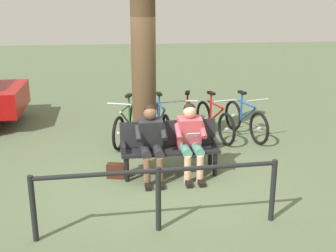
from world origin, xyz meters
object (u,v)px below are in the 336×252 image
(bench, at_px, (169,144))
(person_reading, at_px, (190,137))
(litter_bin, at_px, (194,136))
(bicycle_silver, at_px, (245,120))
(tree_trunk, at_px, (143,47))
(bicycle_purple, at_px, (161,122))
(bicycle_green, at_px, (214,121))
(bicycle_orange, at_px, (127,124))
(handbag, at_px, (116,171))
(person_companion, at_px, (151,139))
(bicycle_black, at_px, (187,121))

(bench, height_order, person_reading, person_reading)
(person_reading, relative_size, litter_bin, 1.62)
(bicycle_silver, bearing_deg, tree_trunk, -85.81)
(bench, relative_size, bicycle_purple, 0.96)
(bicycle_silver, bearing_deg, bicycle_green, -106.83)
(person_reading, distance_m, bicycle_orange, 2.13)
(handbag, xyz_separation_m, bicycle_orange, (-0.21, -1.82, 0.24))
(person_reading, height_order, handbag, person_reading)
(person_companion, xyz_separation_m, tree_trunk, (0.03, -1.14, 1.31))
(bicycle_orange, bearing_deg, bench, 39.99)
(litter_bin, bearing_deg, person_reading, 76.56)
(tree_trunk, height_order, bicycle_silver, tree_trunk)
(bicycle_silver, distance_m, bicycle_purple, 1.76)
(litter_bin, height_order, bicycle_black, bicycle_black)
(person_reading, relative_size, tree_trunk, 0.30)
(bicycle_green, bearing_deg, person_companion, -52.45)
(bench, height_order, tree_trunk, tree_trunk)
(bench, relative_size, person_reading, 1.35)
(person_companion, relative_size, litter_bin, 1.62)
(bench, height_order, litter_bin, bench)
(bicycle_silver, xyz_separation_m, bicycle_black, (1.22, -0.10, 0.00))
(tree_trunk, height_order, litter_bin, tree_trunk)
(bench, xyz_separation_m, bicycle_black, (-0.57, -1.83, -0.15))
(person_companion, bearing_deg, litter_bin, -134.12)
(tree_trunk, distance_m, bicycle_purple, 1.85)
(bicycle_purple, distance_m, bicycle_orange, 0.71)
(bench, height_order, bicycle_green, bicycle_green)
(bicycle_orange, bearing_deg, tree_trunk, 42.13)
(person_reading, bearing_deg, bicycle_silver, -130.29)
(bench, distance_m, litter_bin, 0.97)
(person_reading, height_order, bicycle_black, person_reading)
(bicycle_black, distance_m, bicycle_orange, 1.25)
(litter_bin, distance_m, bicycle_orange, 1.53)
(bicycle_silver, bearing_deg, bench, -61.42)
(bicycle_purple, bearing_deg, bicycle_green, 82.37)
(bench, xyz_separation_m, bicycle_orange, (0.67, -1.70, -0.15))
(person_reading, xyz_separation_m, bicycle_purple, (0.29, -1.92, -0.31))
(bicycle_green, bearing_deg, handbag, -62.69)
(bicycle_green, bearing_deg, bicycle_black, -113.65)
(litter_bin, bearing_deg, bicycle_orange, -37.03)
(bench, distance_m, bicycle_black, 1.92)
(tree_trunk, bearing_deg, handbag, 63.74)
(litter_bin, bearing_deg, handbag, 32.20)
(bench, distance_m, tree_trunk, 1.80)
(bicycle_silver, xyz_separation_m, bicycle_green, (0.65, -0.02, 0.00))
(tree_trunk, bearing_deg, bench, 109.74)
(person_companion, distance_m, bicycle_purple, 2.00)
(litter_bin, height_order, bicycle_orange, bicycle_orange)
(tree_trunk, bearing_deg, litter_bin, 168.58)
(person_reading, height_order, tree_trunk, tree_trunk)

